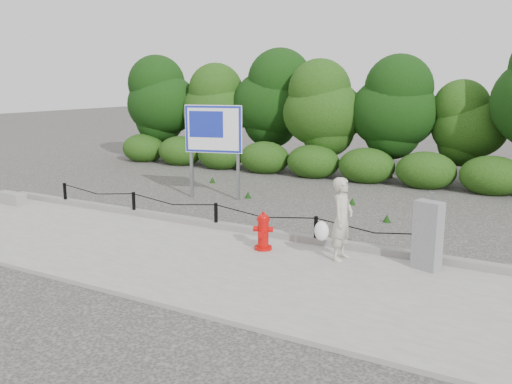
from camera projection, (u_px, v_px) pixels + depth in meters
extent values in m
plane|color=#2D2B28|center=(216.00, 232.00, 12.57)|extent=(90.00, 90.00, 0.00)
cube|color=gray|center=(161.00, 253.00, 10.86)|extent=(14.00, 4.00, 0.08)
cube|color=slate|center=(217.00, 225.00, 12.58)|extent=(14.00, 0.22, 0.14)
cube|color=black|center=(65.00, 194.00, 14.91)|extent=(0.06, 0.06, 0.60)
cube|color=black|center=(134.00, 204.00, 13.70)|extent=(0.06, 0.06, 0.60)
cube|color=black|center=(216.00, 216.00, 12.49)|extent=(0.06, 0.06, 0.60)
cube|color=black|center=(316.00, 230.00, 11.28)|extent=(0.06, 0.06, 0.60)
cube|color=black|center=(440.00, 248.00, 10.07)|extent=(0.06, 0.06, 0.60)
cylinder|color=black|center=(97.00, 190.00, 14.26)|extent=(2.50, 0.02, 0.02)
cylinder|color=black|center=(173.00, 201.00, 13.05)|extent=(2.50, 0.02, 0.02)
cylinder|color=black|center=(263.00, 213.00, 11.84)|extent=(2.50, 0.02, 0.02)
cylinder|color=black|center=(375.00, 228.00, 10.63)|extent=(2.50, 0.02, 0.02)
cylinder|color=black|center=(164.00, 135.00, 23.78)|extent=(0.18, 0.18, 2.20)
ellipsoid|color=#194710|center=(163.00, 99.00, 23.47)|extent=(3.26, 2.82, 3.52)
cylinder|color=black|center=(216.00, 139.00, 22.93)|extent=(0.18, 0.18, 2.02)
ellipsoid|color=#194710|center=(216.00, 105.00, 22.64)|extent=(2.99, 2.59, 3.23)
cylinder|color=black|center=(273.00, 138.00, 22.03)|extent=(0.18, 0.18, 2.29)
ellipsoid|color=#194710|center=(273.00, 98.00, 21.71)|extent=(3.38, 2.93, 3.66)
cylinder|color=black|center=(322.00, 146.00, 20.16)|extent=(0.18, 0.18, 2.06)
ellipsoid|color=#194710|center=(323.00, 107.00, 19.87)|extent=(3.04, 2.63, 3.29)
cylinder|color=black|center=(391.00, 149.00, 19.28)|extent=(0.18, 0.18, 2.11)
ellipsoid|color=#194710|center=(394.00, 107.00, 18.98)|extent=(3.13, 2.71, 3.38)
cylinder|color=black|center=(467.00, 158.00, 18.45)|extent=(0.18, 0.18, 1.69)
ellipsoid|color=#194710|center=(470.00, 123.00, 18.21)|extent=(2.51, 2.17, 2.71)
cylinder|color=#C10907|center=(263.00, 248.00, 10.99)|extent=(0.46, 0.46, 0.06)
cylinder|color=#C10907|center=(263.00, 233.00, 10.93)|extent=(0.28, 0.28, 0.54)
cylinder|color=#C10907|center=(263.00, 219.00, 10.87)|extent=(0.33, 0.33, 0.05)
ellipsoid|color=#C10907|center=(263.00, 218.00, 10.86)|extent=(0.30, 0.30, 0.17)
cylinder|color=#C10907|center=(263.00, 213.00, 10.84)|extent=(0.08, 0.08, 0.05)
cylinder|color=#C10907|center=(256.00, 229.00, 10.94)|extent=(0.13, 0.14, 0.11)
cylinder|color=#C10907|center=(271.00, 229.00, 10.89)|extent=(0.13, 0.14, 0.11)
cylinder|color=#C10907|center=(262.00, 234.00, 10.77)|extent=(0.18, 0.16, 0.15)
cylinder|color=slate|center=(259.00, 237.00, 10.84)|extent=(0.01, 0.05, 0.12)
imported|color=#B7B39D|center=(342.00, 219.00, 10.22)|extent=(0.41, 0.60, 1.59)
ellipsoid|color=white|center=(322.00, 231.00, 10.31)|extent=(0.29, 0.22, 0.38)
cube|color=gray|center=(11.00, 198.00, 15.05)|extent=(0.97, 0.38, 0.31)
cube|color=gray|center=(428.00, 236.00, 9.72)|extent=(0.54, 0.41, 1.26)
cube|color=slate|center=(430.00, 230.00, 9.86)|extent=(0.07, 0.07, 1.39)
cube|color=slate|center=(191.00, 152.00, 15.98)|extent=(0.10, 0.10, 2.75)
cube|color=slate|center=(238.00, 153.00, 15.63)|extent=(0.10, 0.10, 2.75)
cube|color=white|center=(213.00, 129.00, 15.61)|extent=(1.67, 0.50, 1.38)
cube|color=#1626A4|center=(213.00, 129.00, 15.58)|extent=(1.63, 0.44, 1.33)
cube|color=#1626A4|center=(206.00, 124.00, 15.59)|extent=(1.00, 0.27, 0.76)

